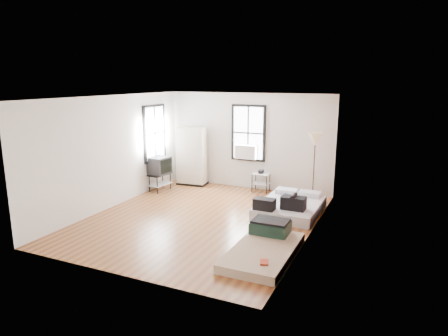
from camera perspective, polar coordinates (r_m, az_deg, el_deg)
The scene contains 8 objects.
ground at distance 9.40m, azimuth -3.14°, elevation -7.23°, with size 6.00×6.00×0.00m, color brown.
room_shell at distance 9.18m, azimuth -0.94°, elevation 3.52°, with size 5.02×6.02×2.80m.
mattress_main at distance 9.85m, azimuth 9.34°, elevation -5.41°, with size 1.42×1.91×0.61m.
mattress_bare at distance 7.68m, azimuth 5.90°, elevation -10.93°, with size 1.07×2.03×0.44m.
wardrobe at distance 12.21m, azimuth -4.60°, elevation 1.67°, with size 0.93×0.60×1.76m.
side_table at distance 11.49m, azimuth 5.31°, elevation -1.31°, with size 0.50×0.40×0.64m.
floor_lamp at distance 10.65m, azimuth 12.89°, elevation 3.56°, with size 0.39×0.39×1.82m.
tv_stand at distance 11.64m, azimuth -9.18°, elevation 0.19°, with size 0.56×0.75×1.00m.
Camera 1 is at (4.10, -7.83, 3.19)m, focal length 32.00 mm.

